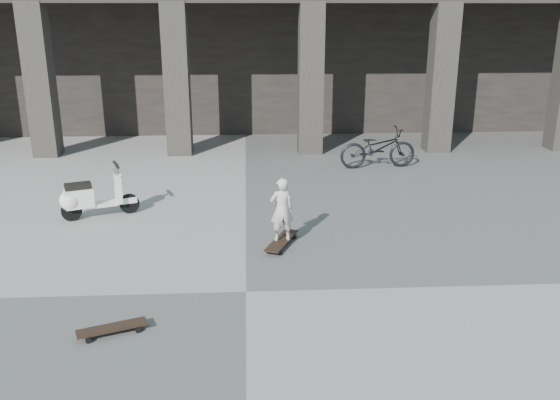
{
  "coord_description": "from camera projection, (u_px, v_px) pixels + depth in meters",
  "views": [
    {
      "loc": [
        0.06,
        -7.57,
        3.8
      ],
      "look_at": [
        0.6,
        2.18,
        0.65
      ],
      "focal_mm": 38.0,
      "sensor_mm": 36.0,
      "label": 1
    }
  ],
  "objects": [
    {
      "name": "child",
      "position": [
        282.0,
        209.0,
        9.79
      ],
      "size": [
        0.44,
        0.33,
        1.08
      ],
      "primitive_type": "imported",
      "rotation": [
        0.0,
        0.0,
        3.34
      ],
      "color": "beige",
      "rests_on": "longboard"
    },
    {
      "name": "longboard",
      "position": [
        282.0,
        241.0,
        9.96
      ],
      "size": [
        0.64,
        1.08,
        0.11
      ],
      "rotation": [
        0.0,
        0.0,
        1.17
      ],
      "color": "black",
      "rests_on": "ground"
    },
    {
      "name": "ground",
      "position": [
        246.0,
        292.0,
        8.36
      ],
      "size": [
        90.0,
        90.0,
        0.0
      ],
      "primitive_type": "plane",
      "color": "#51524F",
      "rests_on": "ground"
    },
    {
      "name": "bicycle",
      "position": [
        378.0,
        148.0,
        14.76
      ],
      "size": [
        1.97,
        0.84,
        1.01
      ],
      "primitive_type": "imported",
      "rotation": [
        0.0,
        0.0,
        1.66
      ],
      "color": "black",
      "rests_on": "ground"
    },
    {
      "name": "scooter",
      "position": [
        86.0,
        198.0,
        11.17
      ],
      "size": [
        1.4,
        0.75,
        1.02
      ],
      "rotation": [
        0.0,
        0.0,
        0.37
      ],
      "color": "black",
      "rests_on": "ground"
    },
    {
      "name": "skateboard_spare",
      "position": [
        112.0,
        328.0,
        7.25
      ],
      "size": [
        0.86,
        0.5,
        0.1
      ],
      "rotation": [
        0.0,
        0.0,
        0.37
      ],
      "color": "black",
      "rests_on": "ground"
    },
    {
      "name": "colonnade",
      "position": [
        244.0,
        32.0,
        20.51
      ],
      "size": [
        28.0,
        8.82,
        6.0
      ],
      "color": "black",
      "rests_on": "ground"
    }
  ]
}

